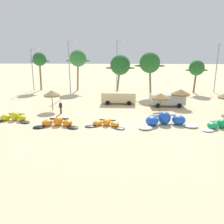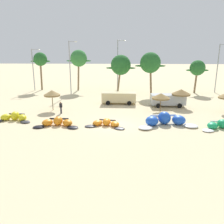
{
  "view_description": "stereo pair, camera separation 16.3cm",
  "coord_description": "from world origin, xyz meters",
  "px_view_note": "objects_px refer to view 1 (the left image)",
  "views": [
    {
      "loc": [
        0.97,
        -24.92,
        8.19
      ],
      "look_at": [
        -0.33,
        2.0,
        1.0
      ],
      "focal_mm": 36.64,
      "sensor_mm": 36.0,
      "label": 1
    },
    {
      "loc": [
        1.13,
        -24.91,
        8.19
      ],
      "look_at": [
        -0.33,
        2.0,
        1.0
      ],
      "focal_mm": 36.64,
      "sensor_mm": 36.0,
      "label": 2
    }
  ],
  "objects_px": {
    "kite_center": "(165,120)",
    "palm_left": "(78,59)",
    "palm_leftmost": "(40,60)",
    "palm_center_right": "(197,68)",
    "beach_umbrella_middle": "(161,96)",
    "lamppost_east": "(217,66)",
    "parked_van": "(167,99)",
    "palm_left_of_gap": "(120,65)",
    "palm_center_left": "(150,63)",
    "lamppost_east_center": "(118,63)",
    "kite_left_of_center": "(106,123)",
    "beach_umbrella_near_van": "(52,93)",
    "kite_left": "(57,123)",
    "lamppost_west_center": "(70,65)",
    "beach_umbrella_near_palms": "(181,92)",
    "lamppost_west": "(33,67)",
    "kite_far_left": "(14,117)",
    "kite_right_of_center": "(223,125)",
    "parked_car_second": "(118,97)",
    "person_near_kites": "(61,108)"
  },
  "relations": [
    {
      "from": "kite_left",
      "to": "palm_left_of_gap",
      "type": "bearing_deg",
      "value": 72.99
    },
    {
      "from": "kite_center",
      "to": "kite_right_of_center",
      "type": "bearing_deg",
      "value": -9.06
    },
    {
      "from": "beach_umbrella_near_palms",
      "to": "palm_left",
      "type": "height_order",
      "value": "palm_left"
    },
    {
      "from": "beach_umbrella_middle",
      "to": "kite_left_of_center",
      "type": "bearing_deg",
      "value": -135.67
    },
    {
      "from": "parked_van",
      "to": "palm_center_left",
      "type": "relative_size",
      "value": 0.64
    },
    {
      "from": "beach_umbrella_near_palms",
      "to": "lamppost_east_center",
      "type": "bearing_deg",
      "value": 121.56
    },
    {
      "from": "beach_umbrella_near_palms",
      "to": "lamppost_west",
      "type": "distance_m",
      "value": 30.98
    },
    {
      "from": "palm_center_left",
      "to": "lamppost_east_center",
      "type": "distance_m",
      "value": 8.71
    },
    {
      "from": "beach_umbrella_near_palms",
      "to": "person_near_kites",
      "type": "distance_m",
      "value": 17.54
    },
    {
      "from": "lamppost_east_center",
      "to": "lamppost_east",
      "type": "distance_m",
      "value": 20.15
    },
    {
      "from": "palm_leftmost",
      "to": "lamppost_east",
      "type": "relative_size",
      "value": 0.83
    },
    {
      "from": "kite_left_of_center",
      "to": "palm_left_of_gap",
      "type": "height_order",
      "value": "palm_left_of_gap"
    },
    {
      "from": "palm_center_left",
      "to": "lamppost_west",
      "type": "height_order",
      "value": "lamppost_west"
    },
    {
      "from": "kite_far_left",
      "to": "lamppost_west",
      "type": "distance_m",
      "value": 23.02
    },
    {
      "from": "beach_umbrella_near_van",
      "to": "kite_far_left",
      "type": "bearing_deg",
      "value": -121.63
    },
    {
      "from": "palm_left",
      "to": "beach_umbrella_near_van",
      "type": "bearing_deg",
      "value": -91.71
    },
    {
      "from": "kite_left",
      "to": "beach_umbrella_near_van",
      "type": "height_order",
      "value": "beach_umbrella_near_van"
    },
    {
      "from": "palm_leftmost",
      "to": "palm_center_right",
      "type": "relative_size",
      "value": 1.23
    },
    {
      "from": "kite_left_of_center",
      "to": "beach_umbrella_middle",
      "type": "relative_size",
      "value": 1.85
    },
    {
      "from": "kite_far_left",
      "to": "palm_center_right",
      "type": "relative_size",
      "value": 0.76
    },
    {
      "from": "lamppost_west_center",
      "to": "lamppost_east_center",
      "type": "bearing_deg",
      "value": 31.55
    },
    {
      "from": "palm_center_left",
      "to": "lamppost_west_center",
      "type": "relative_size",
      "value": 0.8
    },
    {
      "from": "kite_left",
      "to": "palm_center_left",
      "type": "height_order",
      "value": "palm_center_left"
    },
    {
      "from": "parked_car_second",
      "to": "palm_left",
      "type": "distance_m",
      "value": 16.42
    },
    {
      "from": "palm_left_of_gap",
      "to": "lamppost_west",
      "type": "height_order",
      "value": "lamppost_west"
    },
    {
      "from": "kite_left",
      "to": "palm_leftmost",
      "type": "relative_size",
      "value": 0.67
    },
    {
      "from": "palm_leftmost",
      "to": "lamppost_west",
      "type": "height_order",
      "value": "lamppost_west"
    },
    {
      "from": "beach_umbrella_near_van",
      "to": "beach_umbrella_middle",
      "type": "relative_size",
      "value": 1.13
    },
    {
      "from": "beach_umbrella_near_palms",
      "to": "palm_center_right",
      "type": "xyz_separation_m",
      "value": [
        6.0,
        12.87,
        2.59
      ]
    },
    {
      "from": "kite_center",
      "to": "palm_left_of_gap",
      "type": "relative_size",
      "value": 0.94
    },
    {
      "from": "lamppost_east",
      "to": "beach_umbrella_near_palms",
      "type": "bearing_deg",
      "value": -126.94
    },
    {
      "from": "beach_umbrella_near_van",
      "to": "palm_center_right",
      "type": "height_order",
      "value": "palm_center_right"
    },
    {
      "from": "kite_left_of_center",
      "to": "palm_center_right",
      "type": "height_order",
      "value": "palm_center_right"
    },
    {
      "from": "parked_car_second",
      "to": "palm_leftmost",
      "type": "bearing_deg",
      "value": 142.92
    },
    {
      "from": "beach_umbrella_middle",
      "to": "beach_umbrella_near_palms",
      "type": "bearing_deg",
      "value": 35.8
    },
    {
      "from": "kite_center",
      "to": "palm_left",
      "type": "relative_size",
      "value": 0.83
    },
    {
      "from": "kite_left_of_center",
      "to": "palm_center_right",
      "type": "xyz_separation_m",
      "value": [
        16.4,
        22.18,
        4.61
      ]
    },
    {
      "from": "beach_umbrella_middle",
      "to": "lamppost_east",
      "type": "distance_m",
      "value": 21.21
    },
    {
      "from": "parked_van",
      "to": "parked_car_second",
      "type": "height_order",
      "value": "same"
    },
    {
      "from": "palm_leftmost",
      "to": "palm_center_left",
      "type": "bearing_deg",
      "value": -12.68
    },
    {
      "from": "palm_center_right",
      "to": "palm_leftmost",
      "type": "bearing_deg",
      "value": 176.51
    },
    {
      "from": "parked_car_second",
      "to": "lamppost_west",
      "type": "height_order",
      "value": "lamppost_west"
    },
    {
      "from": "beach_umbrella_near_palms",
      "to": "person_near_kites",
      "type": "bearing_deg",
      "value": -165.88
    },
    {
      "from": "lamppost_west_center",
      "to": "lamppost_east",
      "type": "height_order",
      "value": "lamppost_west_center"
    },
    {
      "from": "parked_car_second",
      "to": "beach_umbrella_near_van",
      "type": "bearing_deg",
      "value": -152.97
    },
    {
      "from": "palm_center_left",
      "to": "palm_center_right",
      "type": "relative_size",
      "value": 1.24
    },
    {
      "from": "palm_left",
      "to": "palm_center_right",
      "type": "relative_size",
      "value": 1.31
    },
    {
      "from": "palm_leftmost",
      "to": "lamppost_west_center",
      "type": "distance_m",
      "value": 8.74
    },
    {
      "from": "parked_van",
      "to": "palm_left_of_gap",
      "type": "distance_m",
      "value": 14.55
    },
    {
      "from": "parked_car_second",
      "to": "palm_center_left",
      "type": "height_order",
      "value": "palm_center_left"
    }
  ]
}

